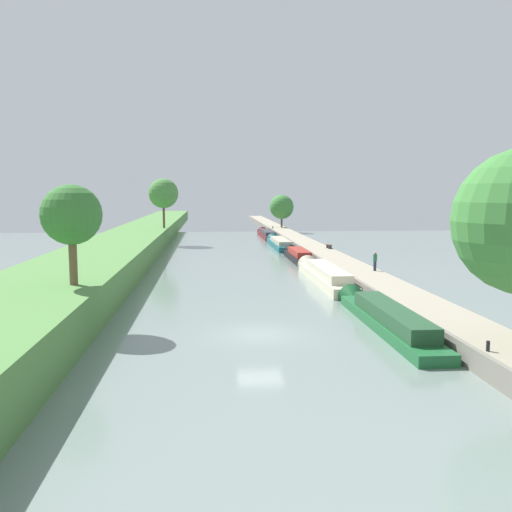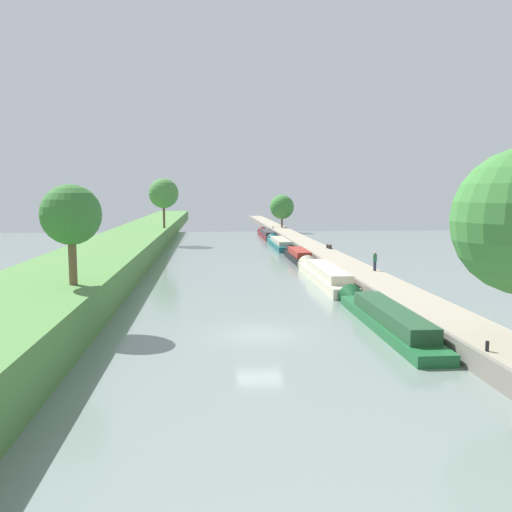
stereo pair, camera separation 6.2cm
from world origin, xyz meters
name	(u,v)px [view 1 (the left image)]	position (x,y,z in m)	size (l,w,h in m)	color
ground_plane	(260,334)	(0.00, 0.00, 0.00)	(160.00, 160.00, 0.00)	slate
left_grassy_bank	(19,316)	(-12.78, 0.00, 1.24)	(7.97, 260.00, 2.49)	#518442
right_towpath	(445,322)	(10.46, 0.00, 0.50)	(3.33, 260.00, 1.00)	#9E937F
stone_quay	(414,322)	(8.67, 0.00, 0.52)	(0.25, 260.00, 1.05)	gray
narrowboat_green	(384,317)	(7.36, 1.19, 0.56)	(1.93, 15.63, 2.02)	#1E6033
narrowboat_cream	(324,274)	(7.18, 17.51, 0.63)	(2.09, 16.79, 2.12)	beige
narrowboat_black	(298,255)	(7.37, 33.11, 0.55)	(1.91, 11.35, 1.91)	black
narrowboat_teal	(279,243)	(7.20, 48.95, 0.53)	(2.14, 16.36, 2.04)	#195B60
narrowboat_maroon	(267,234)	(7.19, 66.07, 0.52)	(2.06, 16.37, 1.95)	maroon
tree_rightbank_midnear	(282,207)	(11.25, 77.26, 4.92)	(4.65, 4.65, 6.25)	brown
tree_leftbank_downstream	(163,193)	(-9.39, 53.39, 7.56)	(4.36, 4.36, 7.27)	brown
tree_leftbank_upstream	(71,215)	(-10.46, 2.46, 6.45)	(3.43, 3.43, 5.72)	brown
person_walking	(375,261)	(11.52, 16.90, 1.87)	(0.34, 0.34, 1.66)	#282D42
mooring_bollard_near	(488,346)	(9.09, -7.51, 1.22)	(0.16, 0.16, 0.45)	black
mooring_bollard_far	(273,227)	(9.09, 73.38, 1.22)	(0.16, 0.16, 0.45)	black
park_bench	(329,246)	(11.67, 36.18, 1.34)	(0.44, 1.50, 0.47)	#333338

